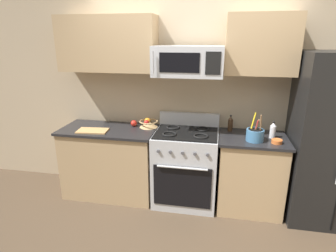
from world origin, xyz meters
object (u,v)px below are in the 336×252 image
(microwave, at_px, (188,61))
(apple_loose, at_px, (134,123))
(range_oven, at_px, (186,166))
(prep_bowl, at_px, (277,141))
(bottle_soy, at_px, (230,124))
(cutting_board, at_px, (93,131))
(fruit_basket, at_px, (148,123))
(bottle_vinegar, at_px, (273,130))
(utensil_crock, at_px, (255,134))
(refrigerator, at_px, (333,140))

(microwave, height_order, apple_loose, microwave)
(range_oven, relative_size, microwave, 1.40)
(prep_bowl, bearing_deg, bottle_soy, 145.69)
(apple_loose, relative_size, cutting_board, 0.22)
(fruit_basket, distance_m, prep_bowl, 1.54)
(cutting_board, bearing_deg, bottle_vinegar, 4.50)
(microwave, relative_size, bottle_vinegar, 3.99)
(bottle_vinegar, xyz_separation_m, prep_bowl, (0.02, -0.17, -0.07))
(utensil_crock, bearing_deg, bottle_vinegar, 32.92)
(bottle_soy, bearing_deg, utensil_crock, -48.63)
(refrigerator, distance_m, utensil_crock, 0.84)
(fruit_basket, xyz_separation_m, bottle_vinegar, (1.49, -0.13, 0.04))
(bottle_vinegar, bearing_deg, cutting_board, -175.50)
(fruit_basket, xyz_separation_m, apple_loose, (-0.19, -0.01, -0.01))
(fruit_basket, bearing_deg, range_oven, -17.04)
(range_oven, relative_size, fruit_basket, 4.58)
(range_oven, xyz_separation_m, fruit_basket, (-0.51, 0.16, 0.48))
(fruit_basket, relative_size, apple_loose, 2.98)
(fruit_basket, height_order, cutting_board, fruit_basket)
(prep_bowl, bearing_deg, cutting_board, 179.86)
(bottle_vinegar, bearing_deg, utensil_crock, -147.08)
(prep_bowl, bearing_deg, refrigerator, 11.79)
(range_oven, xyz_separation_m, refrigerator, (1.61, -0.02, 0.46))
(refrigerator, height_order, fruit_basket, refrigerator)
(apple_loose, bearing_deg, range_oven, -11.99)
(refrigerator, height_order, utensil_crock, refrigerator)
(apple_loose, distance_m, cutting_board, 0.52)
(utensil_crock, xyz_separation_m, apple_loose, (-1.48, 0.26, -0.03))
(microwave, relative_size, cutting_board, 2.14)
(apple_loose, relative_size, bottle_vinegar, 0.41)
(utensil_crock, distance_m, prep_bowl, 0.24)
(refrigerator, bearing_deg, microwave, 178.42)
(refrigerator, height_order, microwave, microwave)
(utensil_crock, xyz_separation_m, fruit_basket, (-1.28, 0.26, -0.03))
(fruit_basket, relative_size, bottle_soy, 1.19)
(refrigerator, bearing_deg, bottle_vinegar, 175.89)
(fruit_basket, bearing_deg, refrigerator, -4.66)
(range_oven, xyz_separation_m, utensil_crock, (0.77, -0.11, 0.51))
(cutting_board, bearing_deg, fruit_basket, 25.12)
(utensil_crock, bearing_deg, apple_loose, 170.19)
(microwave, bearing_deg, prep_bowl, -9.68)
(microwave, xyz_separation_m, utensil_crock, (0.77, -0.13, -0.77))
(refrigerator, relative_size, utensil_crock, 6.03)
(apple_loose, height_order, cutting_board, apple_loose)
(refrigerator, xyz_separation_m, fruit_basket, (-2.12, 0.17, 0.02))
(bottle_vinegar, bearing_deg, prep_bowl, -83.10)
(fruit_basket, bearing_deg, bottle_soy, 1.89)
(microwave, bearing_deg, bottle_soy, 17.51)
(range_oven, distance_m, apple_loose, 0.86)
(utensil_crock, bearing_deg, bottle_soy, 131.37)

